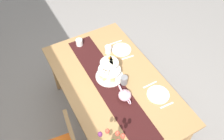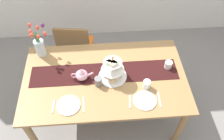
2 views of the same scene
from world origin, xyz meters
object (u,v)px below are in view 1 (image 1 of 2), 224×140
mug_grey (124,80)px  mug_white_text (108,50)px  knife_left (150,85)px  teapot (125,95)px  tiered_cake_stand (109,70)px  dining_table (113,87)px  dinner_plate_left (158,94)px  fork_right (128,57)px  cream_jug (79,42)px  fork_left (167,105)px  knife_right (116,42)px  dinner_plate_right (121,50)px

mug_grey → mug_white_text: mug_grey is taller
knife_left → teapot: bearing=93.2°
tiered_cake_stand → teapot: 0.33m
dining_table → mug_white_text: (0.42, -0.16, 0.14)m
dinner_plate_left → fork_right: size_ratio=1.53×
dining_table → dinner_plate_left: bearing=-138.6°
tiered_cake_stand → cream_jug: (0.61, 0.08, -0.07)m
teapot → mug_grey: bearing=-28.3°
fork_right → fork_left: bearing=180.0°
fork_right → knife_right: size_ratio=0.88×
fork_right → knife_right: same height
tiered_cake_stand → fork_left: 0.69m
knife_left → mug_grey: (0.15, 0.23, 0.05)m
dinner_plate_left → cream_jug: bearing=20.9°
dinner_plate_right → dinner_plate_left: bearing=180.0°
dinner_plate_right → mug_white_text: (0.04, 0.16, 0.04)m
teapot → fork_right: (0.47, -0.32, -0.06)m
teapot → mug_white_text: size_ratio=2.51×
tiered_cake_stand → fork_right: bearing=-65.8°
dining_table → dinner_plate_left: 0.50m
teapot → dinner_plate_right: 0.70m
dining_table → fork_right: size_ratio=11.50×
knife_left → dining_table: bearing=55.6°
dinner_plate_right → knife_right: dinner_plate_right is taller
knife_left → dinner_plate_right: dinner_plate_right is taller
fork_left → knife_right: size_ratio=0.88×
knife_right → mug_white_text: size_ratio=1.79×
cream_jug → mug_grey: size_ratio=0.89×
cream_jug → mug_white_text: bearing=-138.6°
knife_left → fork_right: bearing=0.0°
knife_left → mug_white_text: (0.64, 0.16, 0.04)m
dinner_plate_left → mug_white_text: (0.78, 0.16, 0.04)m
tiered_cake_stand → teapot: tiered_cake_stand is taller
dining_table → fork_left: bearing=-147.8°
knife_right → fork_left: bearing=180.0°
dinner_plate_right → mug_white_text: mug_white_text is taller
fork_left → dinner_plate_right: (0.89, 0.00, 0.00)m
tiered_cake_stand → mug_white_text: tiered_cake_stand is taller
dining_table → cream_jug: bearing=6.9°
knife_right → dinner_plate_left: bearing=180.0°
cream_jug → knife_right: (-0.17, -0.41, -0.04)m
fork_right → dinner_plate_left: bearing=180.0°
dining_table → knife_left: knife_left is taller
fork_left → knife_left: bearing=0.0°
tiered_cake_stand → fork_right: 0.37m
dinner_plate_left → fork_left: bearing=180.0°
dining_table → tiered_cake_stand: (0.08, 0.00, 0.20)m
mug_white_text → teapot: bearing=166.1°
dining_table → mug_grey: mug_grey is taller
cream_jug → knife_right: size_ratio=0.50×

